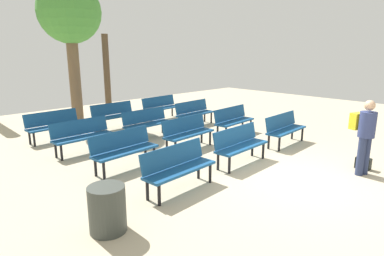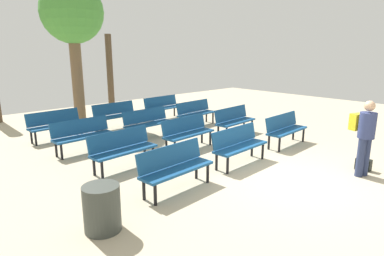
% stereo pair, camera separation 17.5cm
% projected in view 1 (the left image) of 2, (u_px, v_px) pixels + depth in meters
% --- Properties ---
extents(ground_plane, '(24.00, 24.00, 0.00)m').
position_uv_depth(ground_plane, '(302.00, 180.00, 6.87)').
color(ground_plane, '#BCAD8E').
extents(bench_r0_c0, '(1.63, 0.57, 0.87)m').
position_uv_depth(bench_r0_c0, '(178.00, 165.00, 6.30)').
color(bench_r0_c0, navy).
rests_on(bench_r0_c0, ground_plane).
extents(bench_r0_c1, '(1.62, 0.55, 0.87)m').
position_uv_depth(bench_r0_c1, '(239.00, 143.00, 7.78)').
color(bench_r0_c1, navy).
rests_on(bench_r0_c1, ground_plane).
extents(bench_r0_c2, '(1.62, 0.56, 0.87)m').
position_uv_depth(bench_r0_c2, '(284.00, 127.00, 9.36)').
color(bench_r0_c2, navy).
rests_on(bench_r0_c2, ground_plane).
extents(bench_r1_c0, '(1.63, 0.59, 0.87)m').
position_uv_depth(bench_r1_c0, '(124.00, 148.00, 7.44)').
color(bench_r1_c0, navy).
rests_on(bench_r1_c0, ground_plane).
extents(bench_r1_c1, '(1.63, 0.58, 0.87)m').
position_uv_depth(bench_r1_c1, '(187.00, 131.00, 8.94)').
color(bench_r1_c1, navy).
rests_on(bench_r1_c1, ground_plane).
extents(bench_r1_c2, '(1.63, 0.60, 0.87)m').
position_uv_depth(bench_r1_c2, '(233.00, 119.00, 10.46)').
color(bench_r1_c2, navy).
rests_on(bench_r1_c2, ground_plane).
extents(bench_r2_c0, '(1.62, 0.53, 0.87)m').
position_uv_depth(bench_r2_c0, '(82.00, 134.00, 8.62)').
color(bench_r2_c0, navy).
rests_on(bench_r2_c0, ground_plane).
extents(bench_r2_c1, '(1.61, 0.53, 0.87)m').
position_uv_depth(bench_r2_c1, '(147.00, 122.00, 10.08)').
color(bench_r2_c1, navy).
rests_on(bench_r2_c1, ground_plane).
extents(bench_r2_c2, '(1.63, 0.59, 0.87)m').
position_uv_depth(bench_r2_c2, '(194.00, 112.00, 11.70)').
color(bench_r2_c2, navy).
rests_on(bench_r2_c2, ground_plane).
extents(bench_r3_c0, '(1.62, 0.56, 0.87)m').
position_uv_depth(bench_r3_c0, '(54.00, 124.00, 9.78)').
color(bench_r3_c0, navy).
rests_on(bench_r3_c0, ground_plane).
extents(bench_r3_c1, '(1.62, 0.54, 0.87)m').
position_uv_depth(bench_r3_c1, '(114.00, 114.00, 11.27)').
color(bench_r3_c1, navy).
rests_on(bench_r3_c1, ground_plane).
extents(bench_r3_c2, '(1.62, 0.57, 0.87)m').
position_uv_depth(bench_r3_c2, '(161.00, 106.00, 12.81)').
color(bench_r3_c2, navy).
rests_on(bench_r3_c2, ground_plane).
extents(tree_0, '(2.16, 2.16, 5.01)m').
position_uv_depth(tree_0, '(70.00, 15.00, 11.25)').
color(tree_0, brown).
rests_on(tree_0, ground_plane).
extents(tree_2, '(0.29, 0.29, 3.35)m').
position_uv_depth(tree_2, '(107.00, 71.00, 15.08)').
color(tree_2, '#4C3A28').
rests_on(tree_2, ground_plane).
extents(visitor_with_backpack, '(0.46, 0.59, 1.65)m').
position_uv_depth(visitor_with_backpack, '(365.00, 133.00, 7.01)').
color(visitor_with_backpack, navy).
rests_on(visitor_with_backpack, ground_plane).
extents(handbag, '(0.18, 0.32, 0.29)m').
position_uv_depth(handbag, '(363.00, 163.00, 7.51)').
color(handbag, black).
rests_on(handbag, ground_plane).
extents(trash_bin, '(0.56, 0.56, 0.72)m').
position_uv_depth(trash_bin, '(107.00, 209.00, 4.89)').
color(trash_bin, '#383D38').
rests_on(trash_bin, ground_plane).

